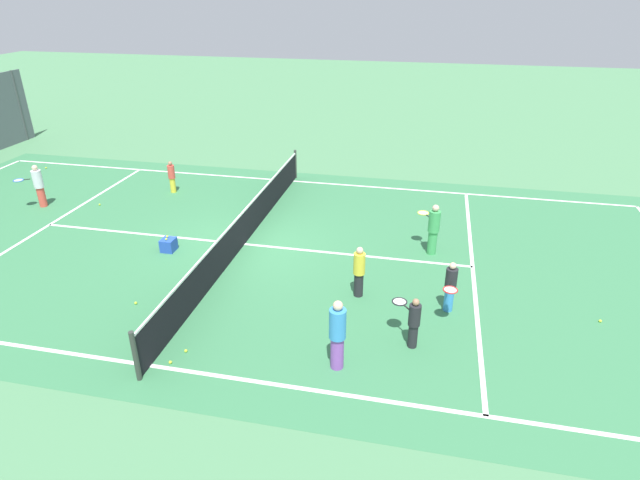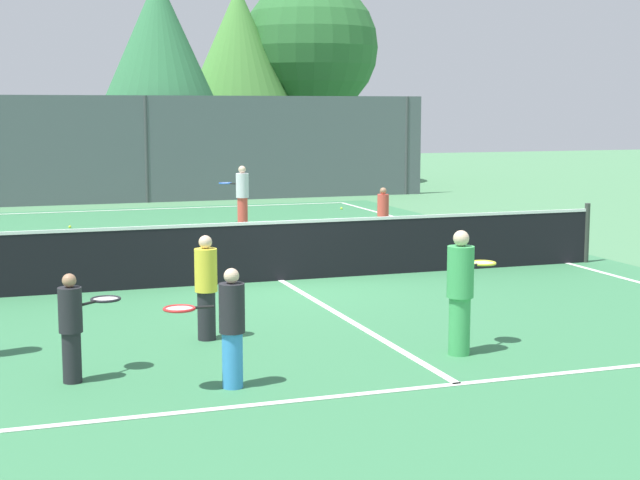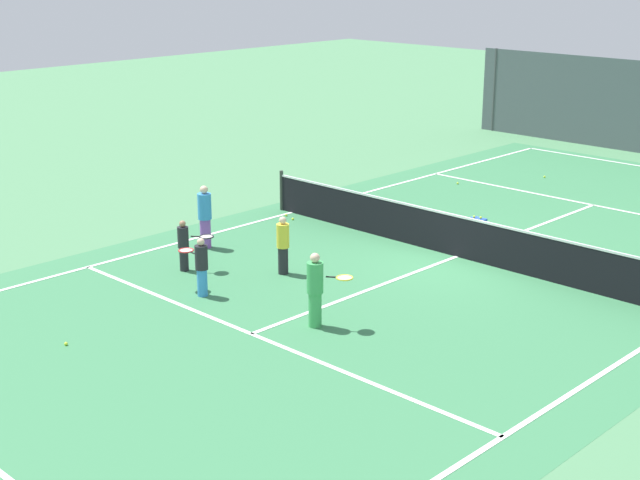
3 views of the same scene
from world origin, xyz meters
name	(u,v)px [view 2 (image 2 of 3)]	position (x,y,z in m)	size (l,w,h in m)	color
ground_plane	(281,281)	(0.00, 0.00, 0.00)	(80.00, 80.00, 0.00)	#4C8456
court_surface	(281,281)	(0.00, 0.00, 0.00)	(13.00, 25.00, 0.01)	#387A4C
tennis_net	(281,250)	(0.00, 0.00, 0.51)	(11.90, 0.10, 1.10)	#333833
perimeter_fence	(146,149)	(0.00, 14.00, 1.60)	(18.00, 0.12, 3.20)	#515B60
tree_0	(310,48)	(6.98, 19.41, 5.04)	(5.05, 5.05, 7.57)	brown
tree_1	(159,40)	(0.81, 16.14, 4.98)	(3.65, 3.65, 7.02)	brown
tree_2	(238,46)	(4.09, 18.80, 5.01)	(3.77, 3.77, 7.12)	brown
player_0	(383,214)	(3.46, 3.91, 0.59)	(0.25, 0.25, 1.15)	yellow
player_1	(229,326)	(-2.26, -5.74, 0.65)	(0.84, 0.35, 1.24)	#388CD8
player_3	(242,194)	(1.30, 7.61, 0.75)	(0.70, 0.84, 1.45)	#E54C3F
player_4	(73,325)	(-3.74, -5.00, 0.61)	(0.76, 0.69, 1.16)	#232328
player_5	(461,291)	(0.59, -5.29, 0.75)	(0.84, 0.70, 1.46)	#3FA559
player_6	(206,287)	(-2.04, -3.63, 0.67)	(0.28, 0.28, 1.30)	#232328
ball_crate	(207,255)	(-0.82, 1.93, 0.18)	(0.40, 0.37, 0.43)	blue
tennis_ball_2	(282,232)	(1.76, 5.79, 0.03)	(0.07, 0.07, 0.07)	#CCE533
tennis_ball_3	(54,277)	(-3.54, 1.42, 0.03)	(0.07, 0.07, 0.07)	#CCE533
tennis_ball_5	(341,208)	(4.83, 10.20, 0.03)	(0.07, 0.07, 0.07)	#CCE533
tennis_ball_6	(70,227)	(-2.73, 8.35, 0.03)	(0.07, 0.07, 0.07)	#CCE533
tennis_ball_7	(8,244)	(-4.18, 5.76, 0.03)	(0.07, 0.07, 0.07)	#CCE533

